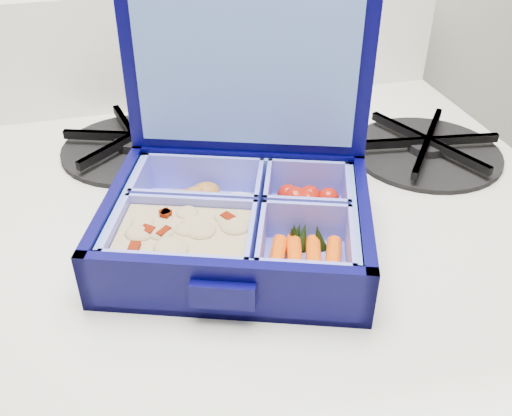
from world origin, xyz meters
name	(u,v)px	position (x,y,z in m)	size (l,w,h in m)	color
bento_box	(237,224)	(0.58, 1.58, 1.02)	(0.24, 0.19, 0.06)	#03013A
burner_grate	(427,145)	(0.84, 1.70, 1.00)	(0.18, 0.18, 0.03)	black
burner_grate_rear	(134,143)	(0.51, 1.80, 1.00)	(0.18, 0.18, 0.02)	black
fork	(298,149)	(0.70, 1.75, 0.99)	(0.02, 0.18, 0.01)	#B2B5CD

